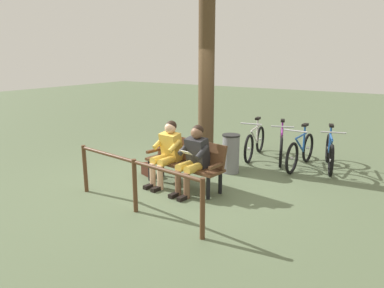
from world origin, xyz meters
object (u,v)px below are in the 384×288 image
(bench, at_px, (186,159))
(bicycle_red, at_px, (300,151))
(bicycle_green, at_px, (255,143))
(bicycle_orange, at_px, (330,153))
(litter_bin, at_px, (231,154))
(person_reading, at_px, (194,156))
(tree_trunk, at_px, (206,78))
(handbag, at_px, (148,170))
(bicycle_blue, at_px, (281,146))
(person_companion, at_px, (167,150))

(bench, xyz_separation_m, bicycle_red, (-1.47, -2.24, -0.15))
(bench, bearing_deg, bicycle_green, -89.34)
(bicycle_orange, bearing_deg, bicycle_red, -81.70)
(litter_bin, height_order, bicycle_red, bicycle_red)
(bench, height_order, bicycle_green, bicycle_green)
(bench, distance_m, person_reading, 0.40)
(bench, relative_size, bicycle_orange, 1.01)
(bench, bearing_deg, tree_trunk, -65.68)
(person_reading, xyz_separation_m, tree_trunk, (0.70, -1.61, 1.23))
(person_reading, distance_m, bicycle_green, 2.68)
(handbag, bearing_deg, bicycle_blue, -128.30)
(tree_trunk, distance_m, bicycle_red, 2.56)
(person_reading, distance_m, bicycle_blue, 2.81)
(tree_trunk, distance_m, litter_bin, 1.69)
(bench, relative_size, person_companion, 1.38)
(person_reading, distance_m, tree_trunk, 2.14)
(person_companion, relative_size, litter_bin, 1.49)
(person_companion, relative_size, bicycle_green, 0.72)
(litter_bin, bearing_deg, bicycle_red, -135.27)
(handbag, relative_size, bicycle_blue, 0.19)
(handbag, distance_m, bicycle_blue, 3.12)
(bicycle_red, distance_m, bicycle_blue, 0.58)
(person_reading, bearing_deg, person_companion, -0.05)
(person_reading, height_order, bicycle_orange, person_reading)
(person_companion, xyz_separation_m, bicycle_orange, (-2.36, -2.60, -0.30))
(handbag, bearing_deg, bench, 176.41)
(person_companion, distance_m, handbag, 0.86)
(bench, distance_m, bicycle_orange, 3.20)
(litter_bin, distance_m, bicycle_blue, 1.50)
(litter_bin, bearing_deg, bicycle_green, -89.03)
(bench, height_order, bicycle_blue, bicycle_blue)
(bicycle_blue, distance_m, bicycle_green, 0.63)
(handbag, xyz_separation_m, bicycle_blue, (-1.93, -2.44, 0.24))
(bicycle_orange, bearing_deg, tree_trunk, -81.31)
(person_reading, relative_size, person_companion, 1.00)
(person_companion, bearing_deg, bicycle_blue, -107.90)
(bicycle_orange, relative_size, bicycle_blue, 1.01)
(handbag, relative_size, tree_trunk, 0.08)
(bench, bearing_deg, person_reading, 153.02)
(bench, height_order, litter_bin, bench)
(handbag, distance_m, bicycle_orange, 3.86)
(person_companion, distance_m, bicycle_green, 2.67)
(person_reading, height_order, handbag, person_reading)
(litter_bin, bearing_deg, bench, 72.69)
(person_reading, relative_size, bicycle_blue, 0.74)
(bench, bearing_deg, handbag, 4.74)
(litter_bin, height_order, bicycle_green, bicycle_green)
(litter_bin, xyz_separation_m, bicycle_green, (0.02, -1.32, -0.04))
(bicycle_orange, bearing_deg, bicycle_green, -104.51)
(person_reading, relative_size, bicycle_green, 0.72)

